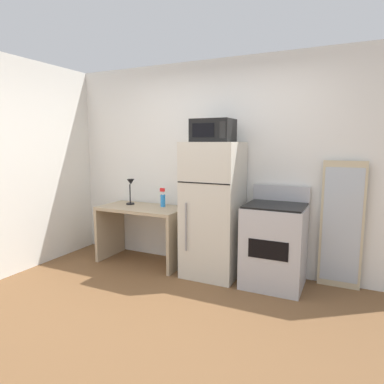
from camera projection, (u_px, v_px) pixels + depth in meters
name	position (u px, v px, depth m)	size (l,w,h in m)	color
ground_plane	(153.00, 326.00, 2.95)	(12.00, 12.00, 0.00)	brown
wall_back_white	(223.00, 166.00, 4.28)	(5.00, 0.10, 2.60)	white
desk	(143.00, 224.00, 4.48)	(1.13, 0.60, 0.75)	tan
desk_lamp	(131.00, 187.00, 4.57)	(0.14, 0.12, 0.35)	black
spray_bottle	(163.00, 199.00, 4.44)	(0.06, 0.06, 0.25)	#2D8CEA
refrigerator	(213.00, 210.00, 4.01)	(0.64, 0.63, 1.60)	beige
microwave	(213.00, 131.00, 3.86)	(0.46, 0.35, 0.26)	black
oven_range	(274.00, 245.00, 3.75)	(0.65, 0.61, 1.10)	#B7B7BC
leaning_mirror	(342.00, 225.00, 3.66)	(0.44, 0.03, 1.40)	#C6B793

